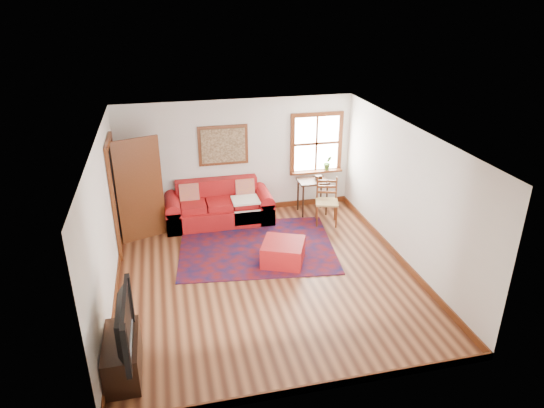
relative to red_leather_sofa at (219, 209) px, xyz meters
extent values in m
plane|color=#4A2313|center=(0.49, -2.32, -0.29)|extent=(5.50, 5.50, 0.00)
cube|color=silver|center=(0.49, 0.43, 0.96)|extent=(5.00, 0.04, 2.50)
cube|color=silver|center=(0.49, -5.07, 0.96)|extent=(5.00, 0.04, 2.50)
cube|color=silver|center=(-2.01, -2.32, 0.96)|extent=(0.04, 5.50, 2.50)
cube|color=silver|center=(2.99, -2.32, 0.96)|extent=(0.04, 5.50, 2.50)
cube|color=white|center=(0.49, -2.32, 2.21)|extent=(5.00, 5.50, 0.04)
cube|color=#612D14|center=(0.49, 0.42, -0.23)|extent=(5.00, 0.03, 0.12)
cube|color=#612D14|center=(-1.99, -2.32, -0.23)|extent=(0.03, 5.50, 0.12)
cube|color=#612D14|center=(2.98, -2.32, -0.23)|extent=(0.03, 5.50, 0.12)
cube|color=white|center=(2.24, 0.42, 1.16)|extent=(1.00, 0.02, 1.20)
cube|color=#612D14|center=(2.24, 0.40, 1.81)|extent=(1.18, 0.06, 0.09)
cube|color=#612D14|center=(2.24, 0.40, 0.52)|extent=(1.18, 0.06, 0.09)
cube|color=#612D14|center=(1.70, 0.40, 1.16)|extent=(0.09, 0.06, 1.20)
cube|color=#612D14|center=(2.79, 0.40, 1.16)|extent=(0.09, 0.06, 1.20)
cube|color=#612D14|center=(2.24, 0.40, 1.16)|extent=(1.00, 0.04, 0.05)
cube|color=#612D14|center=(2.24, 0.33, 0.54)|extent=(1.15, 0.20, 0.04)
imported|color=#396523|center=(2.49, 0.31, 0.73)|extent=(0.18, 0.15, 0.33)
cube|color=black|center=(-2.00, -0.72, 0.74)|extent=(0.02, 0.90, 2.05)
cube|color=#612D14|center=(-1.97, -1.21, 0.74)|extent=(0.06, 0.09, 2.05)
cube|color=#612D14|center=(-1.97, -0.22, 0.74)|extent=(0.06, 0.09, 2.05)
cube|color=#612D14|center=(-1.97, -0.72, 1.81)|extent=(0.06, 1.08, 0.09)
cube|color=#612D14|center=(-1.54, -0.42, 0.74)|extent=(0.86, 0.35, 2.05)
cube|color=silver|center=(-1.54, -0.42, 0.84)|extent=(0.56, 0.22, 1.33)
cube|color=#612D14|center=(0.19, 0.41, 1.26)|extent=(1.05, 0.04, 0.85)
cube|color=tan|center=(0.19, 0.38, 1.26)|extent=(0.92, 0.03, 0.72)
cube|color=#5D0D0D|center=(0.54, -1.30, -0.28)|extent=(3.17, 2.66, 0.02)
cube|color=#A71518|center=(0.00, -0.06, -0.10)|extent=(2.22, 0.92, 0.39)
cube|color=#A71518|center=(0.00, 0.28, 0.34)|extent=(1.73, 0.25, 0.48)
cube|color=#A71518|center=(-0.96, -0.06, -0.05)|extent=(0.31, 0.92, 0.48)
cube|color=#A71518|center=(0.95, -0.06, -0.05)|extent=(0.31, 0.92, 0.48)
cube|color=gold|center=(-0.59, 0.12, 0.37)|extent=(0.41, 0.20, 0.42)
cube|color=gold|center=(0.59, 0.12, 0.37)|extent=(0.41, 0.20, 0.42)
cube|color=silver|center=(0.53, -0.23, 0.25)|extent=(0.56, 0.50, 0.04)
cube|color=#A71518|center=(0.90, -1.97, -0.08)|extent=(0.94, 0.94, 0.41)
cube|color=black|center=(2.05, -0.02, 0.45)|extent=(0.63, 0.48, 0.04)
cylinder|color=black|center=(1.79, -0.21, 0.07)|extent=(0.04, 0.04, 0.72)
cylinder|color=black|center=(2.32, -0.21, 0.07)|extent=(0.04, 0.04, 0.72)
cylinder|color=black|center=(1.79, 0.18, 0.07)|extent=(0.04, 0.04, 0.72)
cylinder|color=black|center=(2.32, 0.18, 0.07)|extent=(0.04, 0.04, 0.72)
cube|color=tan|center=(2.18, -0.62, 0.20)|extent=(0.56, 0.54, 0.04)
cylinder|color=#612D14|center=(1.93, -0.74, -0.05)|extent=(0.04, 0.04, 0.47)
cylinder|color=#612D14|center=(2.32, -0.85, -0.05)|extent=(0.04, 0.04, 0.47)
cylinder|color=#612D14|center=(2.04, -0.38, 0.20)|extent=(0.04, 0.04, 0.98)
cylinder|color=#612D14|center=(2.42, -0.49, 0.20)|extent=(0.04, 0.04, 0.98)
cube|color=#612D14|center=(2.23, -0.44, 0.47)|extent=(0.39, 0.14, 0.29)
cube|color=black|center=(-1.78, -4.19, -0.03)|extent=(0.43, 0.96, 0.53)
imported|color=black|center=(-1.76, -4.33, 0.58)|extent=(0.15, 1.17, 0.68)
cylinder|color=silver|center=(-1.73, -3.80, 0.33)|extent=(0.12, 0.12, 0.18)
cylinder|color=#FFA53F|center=(-1.73, -3.80, 0.30)|extent=(0.07, 0.07, 0.12)
camera|label=1|loc=(-1.02, -9.34, 4.24)|focal=32.00mm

